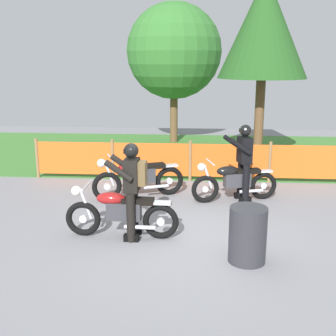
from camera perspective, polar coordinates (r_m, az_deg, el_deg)
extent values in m
cube|color=gray|center=(7.74, 2.25, -9.05)|extent=(24.00, 24.00, 0.02)
cube|color=#427A33|center=(14.33, 3.27, 2.05)|extent=(24.00, 6.71, 0.01)
cylinder|color=olive|center=(11.73, -16.98, 1.26)|extent=(0.08, 0.08, 1.05)
cylinder|color=olive|center=(11.16, -7.36, 1.13)|extent=(0.08, 0.08, 1.05)
cylinder|color=olive|center=(10.94, 2.96, 0.96)|extent=(0.08, 0.08, 1.05)
cylinder|color=olive|center=(11.08, 13.36, 0.75)|extent=(0.08, 0.08, 1.05)
cube|color=orange|center=(11.40, -12.29, 1.30)|extent=(1.92, 0.02, 0.85)
cube|color=orange|center=(11.00, -2.25, 1.15)|extent=(1.92, 0.02, 0.85)
cube|color=orange|center=(10.96, 8.20, 0.96)|extent=(1.92, 0.02, 0.85)
cube|color=orange|center=(11.28, 18.39, 0.74)|extent=(1.92, 0.02, 0.85)
cylinder|color=brown|center=(15.96, 0.78, 7.19)|extent=(0.28, 0.28, 2.12)
sphere|color=#33702D|center=(15.84, 0.81, 15.27)|extent=(3.39, 3.39, 3.39)
cylinder|color=brown|center=(13.28, 11.99, 6.21)|extent=(0.28, 0.28, 2.49)
cone|color=#23511E|center=(13.19, 12.62, 17.84)|extent=(2.60, 2.60, 2.89)
torus|color=black|center=(9.52, -8.11, -2.45)|extent=(0.65, 0.36, 0.66)
cylinder|color=silver|center=(9.52, -8.11, -2.45)|extent=(0.16, 0.11, 0.14)
torus|color=black|center=(9.85, 0.19, -1.71)|extent=(0.65, 0.36, 0.66)
cylinder|color=silver|center=(9.85, 0.19, -1.71)|extent=(0.16, 0.11, 0.14)
cube|color=#38383D|center=(9.62, -3.61, -0.99)|extent=(0.67, 0.47, 0.33)
ellipsoid|color=maroon|center=(9.51, -5.02, 0.21)|extent=(0.59, 0.43, 0.23)
cube|color=black|center=(9.64, -2.14, 0.26)|extent=(0.62, 0.43, 0.10)
cube|color=silver|center=(9.76, 0.19, 0.33)|extent=(0.41, 0.30, 0.04)
cylinder|color=silver|center=(9.44, -7.81, -0.68)|extent=(0.24, 0.15, 0.59)
sphere|color=white|center=(9.36, -8.85, 0.64)|extent=(0.24, 0.24, 0.19)
cylinder|color=silver|center=(9.37, -7.63, 1.41)|extent=(0.27, 0.59, 0.03)
cylinder|color=silver|center=(9.64, -1.58, -2.50)|extent=(0.55, 0.28, 0.07)
torus|color=black|center=(7.77, -11.20, -6.63)|extent=(0.63, 0.12, 0.63)
cylinder|color=silver|center=(7.77, -11.20, -6.63)|extent=(0.14, 0.06, 0.14)
torus|color=black|center=(7.50, -0.98, -7.13)|extent=(0.63, 0.12, 0.63)
cylinder|color=silver|center=(7.50, -0.98, -7.13)|extent=(0.14, 0.06, 0.14)
cube|color=#38383D|center=(7.54, -5.85, -5.66)|extent=(0.60, 0.25, 0.32)
ellipsoid|color=maroon|center=(7.51, -7.59, -4.03)|extent=(0.52, 0.25, 0.22)
cube|color=black|center=(7.43, -4.02, -4.39)|extent=(0.56, 0.23, 0.10)
cube|color=silver|center=(7.38, -0.99, -4.64)|extent=(0.36, 0.17, 0.04)
cylinder|color=silver|center=(7.66, -10.88, -4.66)|extent=(0.23, 0.06, 0.56)
sphere|color=white|center=(7.64, -12.09, -2.99)|extent=(0.18, 0.18, 0.18)
cylinder|color=silver|center=(7.55, -10.71, -2.27)|extent=(0.05, 0.59, 0.03)
cylinder|color=silver|center=(7.44, -3.76, -7.86)|extent=(0.54, 0.08, 0.07)
torus|color=black|center=(9.35, 4.97, -2.81)|extent=(0.62, 0.26, 0.61)
cylinder|color=silver|center=(9.35, 4.97, -2.81)|extent=(0.14, 0.09, 0.13)
torus|color=black|center=(9.80, 12.55, -2.31)|extent=(0.62, 0.26, 0.61)
cylinder|color=silver|center=(9.80, 12.55, -2.31)|extent=(0.14, 0.09, 0.13)
cube|color=#38383D|center=(9.52, 9.16, -1.55)|extent=(0.62, 0.37, 0.31)
ellipsoid|color=black|center=(9.39, 7.95, -0.39)|extent=(0.54, 0.35, 0.21)
cube|color=black|center=(9.56, 10.55, -0.42)|extent=(0.57, 0.35, 0.10)
cube|color=silver|center=(9.71, 12.66, -0.41)|extent=(0.37, 0.24, 0.04)
cylinder|color=silver|center=(9.29, 5.34, -1.15)|extent=(0.23, 0.11, 0.55)
sphere|color=white|center=(9.19, 4.46, 0.12)|extent=(0.21, 0.21, 0.17)
cylinder|color=silver|center=(9.22, 5.62, 0.81)|extent=(0.18, 0.56, 0.03)
cylinder|color=silver|center=(9.57, 11.00, -3.02)|extent=(0.53, 0.20, 0.07)
cylinder|color=black|center=(7.38, -4.95, -6.59)|extent=(0.15, 0.15, 0.86)
cube|color=black|center=(7.52, -4.89, -9.22)|extent=(0.26, 0.12, 0.12)
cylinder|color=black|center=(7.68, -4.52, -5.74)|extent=(0.15, 0.15, 0.86)
cube|color=black|center=(7.81, -4.46, -8.29)|extent=(0.26, 0.12, 0.12)
cube|color=black|center=(7.31, -4.84, -0.94)|extent=(0.25, 0.37, 0.56)
cylinder|color=black|center=(7.11, -6.61, -0.41)|extent=(0.49, 0.11, 0.38)
cylinder|color=black|center=(7.52, -5.91, 0.45)|extent=(0.49, 0.11, 0.38)
sphere|color=black|center=(7.21, -4.91, 2.32)|extent=(0.26, 0.26, 0.25)
cube|color=black|center=(7.23, -5.69, 2.33)|extent=(0.03, 0.18, 0.08)
cube|color=brown|center=(7.27, -3.53, -0.67)|extent=(0.17, 0.28, 0.40)
cylinder|color=black|center=(9.44, 10.30, -2.05)|extent=(0.18, 0.18, 0.86)
cube|color=black|center=(9.55, 10.20, -4.18)|extent=(0.28, 0.17, 0.12)
cylinder|color=black|center=(9.73, 9.62, -1.53)|extent=(0.18, 0.18, 0.86)
cube|color=black|center=(9.84, 9.53, -3.60)|extent=(0.28, 0.17, 0.12)
cube|color=black|center=(9.41, 10.14, 2.37)|extent=(0.33, 0.41, 0.56)
cylinder|color=black|center=(9.12, 9.61, 2.80)|extent=(0.49, 0.22, 0.38)
cylinder|color=black|center=(9.53, 8.69, 3.33)|extent=(0.49, 0.22, 0.38)
sphere|color=black|center=(9.34, 10.26, 4.92)|extent=(0.31, 0.31, 0.25)
cube|color=black|center=(9.30, 9.68, 4.91)|extent=(0.08, 0.18, 0.08)
cylinder|color=#2D2D33|center=(6.77, 10.53, -8.71)|extent=(0.58, 0.58, 0.88)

